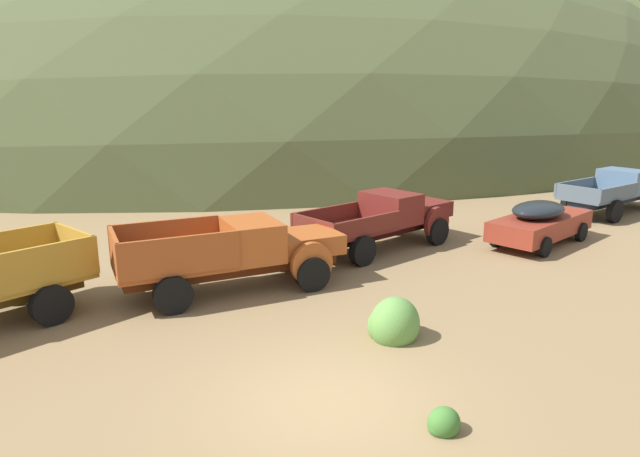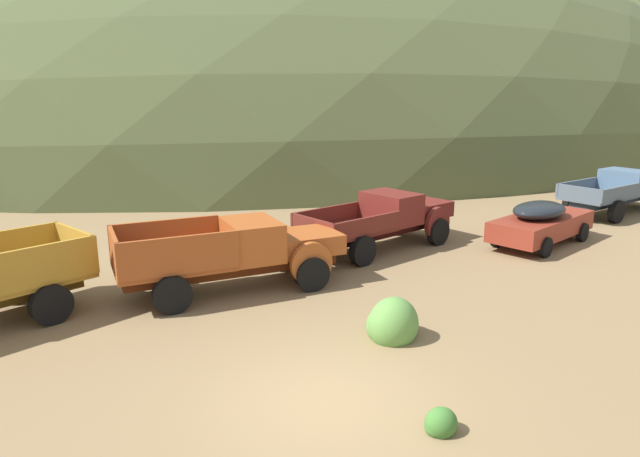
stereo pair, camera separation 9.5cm
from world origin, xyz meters
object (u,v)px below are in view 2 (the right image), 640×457
object	(u,v)px
truck_oxide_orange	(247,252)
car_rust_red	(544,221)
truck_oxblood	(389,218)
truck_chalk_blue	(623,190)

from	to	relation	value
truck_oxide_orange	car_rust_red	world-z (taller)	truck_oxide_orange
truck_oxide_orange	car_rust_red	xyz separation A→B (m)	(10.92, -1.02, -0.20)
truck_oxblood	car_rust_red	size ratio (longest dim) A/B	1.22
truck_oxide_orange	truck_oxblood	size ratio (longest dim) A/B	0.98
truck_oxide_orange	truck_chalk_blue	distance (m)	18.54
car_rust_red	truck_oxide_orange	bearing A→B (deg)	161.63
truck_oxide_orange	truck_chalk_blue	world-z (taller)	truck_oxide_orange
car_rust_red	truck_chalk_blue	xyz separation A→B (m)	(7.60, 1.84, 0.18)
car_rust_red	truck_chalk_blue	distance (m)	7.82
truck_oxblood	truck_chalk_blue	world-z (taller)	same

